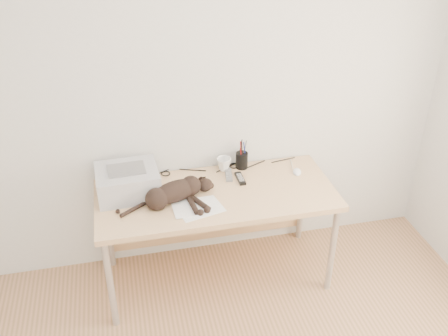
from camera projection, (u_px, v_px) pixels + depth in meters
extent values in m
plane|color=silver|center=(204.00, 94.00, 3.35)|extent=(3.50, 0.00, 3.50)
cube|color=#D2B47B|center=(216.00, 195.00, 3.35)|extent=(1.60, 0.70, 0.04)
cylinder|color=#AFAFB2|center=(110.00, 284.00, 3.14)|extent=(0.04, 0.04, 0.70)
cylinder|color=#AFAFB2|center=(332.00, 250.00, 3.43)|extent=(0.04, 0.04, 0.70)
cylinder|color=#AFAFB2|center=(108.00, 228.00, 3.65)|extent=(0.04, 0.04, 0.70)
cylinder|color=#AFAFB2|center=(302.00, 202.00, 3.93)|extent=(0.04, 0.04, 0.70)
cube|color=#D2B47B|center=(207.00, 207.00, 3.79)|extent=(1.48, 0.02, 0.60)
cube|color=silver|center=(128.00, 182.00, 3.29)|extent=(0.42, 0.36, 0.18)
cube|color=black|center=(128.00, 180.00, 3.28)|extent=(0.34, 0.04, 0.11)
cube|color=slate|center=(126.00, 169.00, 3.24)|extent=(0.25, 0.18, 0.01)
cube|color=white|center=(200.00, 208.00, 3.18)|extent=(0.32, 0.26, 0.00)
cube|color=white|center=(195.00, 207.00, 3.19)|extent=(0.29, 0.21, 0.00)
ellipsoid|color=black|center=(175.00, 191.00, 3.22)|extent=(0.37, 0.24, 0.14)
sphere|color=black|center=(157.00, 199.00, 3.16)|extent=(0.15, 0.15, 0.15)
ellipsoid|color=black|center=(205.00, 185.00, 3.33)|extent=(0.13, 0.12, 0.09)
cone|color=black|center=(201.00, 178.00, 3.34)|extent=(0.05, 0.06, 0.05)
cone|color=black|center=(205.00, 178.00, 3.35)|extent=(0.05, 0.06, 0.05)
cylinder|color=black|center=(193.00, 205.00, 3.18)|extent=(0.10, 0.20, 0.04)
cylinder|color=black|center=(199.00, 202.00, 3.21)|extent=(0.10, 0.20, 0.04)
cylinder|color=black|center=(134.00, 209.00, 3.15)|extent=(0.21, 0.10, 0.03)
imported|color=white|center=(224.00, 164.00, 3.57)|extent=(0.14, 0.14, 0.10)
cylinder|color=black|center=(242.00, 160.00, 3.59)|extent=(0.09, 0.09, 0.12)
cylinder|color=#990C0C|center=(240.00, 151.00, 3.55)|extent=(0.01, 0.01, 0.16)
cylinder|color=navy|center=(243.00, 149.00, 3.56)|extent=(0.01, 0.01, 0.16)
cylinder|color=black|center=(242.00, 151.00, 3.54)|extent=(0.01, 0.01, 0.16)
cube|color=slate|center=(229.00, 175.00, 3.52)|extent=(0.07, 0.17, 0.02)
cube|color=black|center=(240.00, 178.00, 3.48)|extent=(0.05, 0.16, 0.02)
ellipsoid|color=white|center=(297.00, 171.00, 3.55)|extent=(0.09, 0.11, 0.03)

